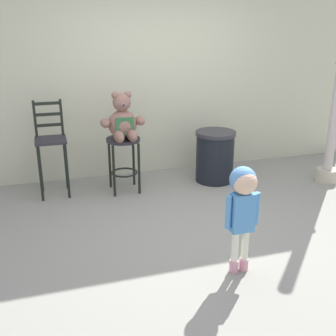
{
  "coord_description": "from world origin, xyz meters",
  "views": [
    {
      "loc": [
        -1.46,
        -3.57,
        2.04
      ],
      "look_at": [
        -0.28,
        0.31,
        0.6
      ],
      "focal_mm": 43.3,
      "sensor_mm": 36.0,
      "label": 1
    }
  ],
  "objects_px": {
    "teddy_bear": "(123,122)",
    "child_walking": "(243,198)",
    "bar_chair_empty": "(51,144)",
    "bar_stool_with_teddy": "(124,153)",
    "lamppost": "(336,104)",
    "trash_bin": "(215,156)"
  },
  "relations": [
    {
      "from": "bar_stool_with_teddy",
      "to": "child_walking",
      "type": "distance_m",
      "value": 2.17
    },
    {
      "from": "teddy_bear",
      "to": "lamppost",
      "type": "xyz_separation_m",
      "value": [
        2.71,
        -0.46,
        0.16
      ]
    },
    {
      "from": "child_walking",
      "to": "bar_chair_empty",
      "type": "distance_m",
      "value": 2.67
    },
    {
      "from": "child_walking",
      "to": "bar_chair_empty",
      "type": "xyz_separation_m",
      "value": [
        -1.46,
        2.23,
        -0.04
      ]
    },
    {
      "from": "teddy_bear",
      "to": "child_walking",
      "type": "xyz_separation_m",
      "value": [
        0.6,
        -2.05,
        -0.22
      ]
    },
    {
      "from": "lamppost",
      "to": "teddy_bear",
      "type": "bearing_deg",
      "value": 170.31
    },
    {
      "from": "trash_bin",
      "to": "lamppost",
      "type": "relative_size",
      "value": 0.25
    },
    {
      "from": "teddy_bear",
      "to": "trash_bin",
      "type": "height_order",
      "value": "teddy_bear"
    },
    {
      "from": "trash_bin",
      "to": "child_walking",
      "type": "bearing_deg",
      "value": -107.44
    },
    {
      "from": "teddy_bear",
      "to": "lamppost",
      "type": "distance_m",
      "value": 2.75
    },
    {
      "from": "child_walking",
      "to": "bar_stool_with_teddy",
      "type": "bearing_deg",
      "value": -3.82
    },
    {
      "from": "trash_bin",
      "to": "lamppost",
      "type": "xyz_separation_m",
      "value": [
        1.46,
        -0.48,
        0.72
      ]
    },
    {
      "from": "bar_stool_with_teddy",
      "to": "bar_chair_empty",
      "type": "relative_size",
      "value": 0.6
    },
    {
      "from": "teddy_bear",
      "to": "child_walking",
      "type": "distance_m",
      "value": 2.15
    },
    {
      "from": "bar_stool_with_teddy",
      "to": "bar_chair_empty",
      "type": "distance_m",
      "value": 0.89
    },
    {
      "from": "bar_stool_with_teddy",
      "to": "teddy_bear",
      "type": "xyz_separation_m",
      "value": [
        0.0,
        -0.03,
        0.4
      ]
    },
    {
      "from": "child_walking",
      "to": "bar_chair_empty",
      "type": "height_order",
      "value": "bar_chair_empty"
    },
    {
      "from": "bar_chair_empty",
      "to": "bar_stool_with_teddy",
      "type": "bearing_deg",
      "value": -9.88
    },
    {
      "from": "bar_stool_with_teddy",
      "to": "trash_bin",
      "type": "relative_size",
      "value": 1.01
    },
    {
      "from": "bar_stool_with_teddy",
      "to": "bar_chair_empty",
      "type": "bearing_deg",
      "value": 170.12
    },
    {
      "from": "teddy_bear",
      "to": "bar_chair_empty",
      "type": "distance_m",
      "value": 0.92
    },
    {
      "from": "bar_stool_with_teddy",
      "to": "teddy_bear",
      "type": "bearing_deg",
      "value": -90.0
    }
  ]
}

